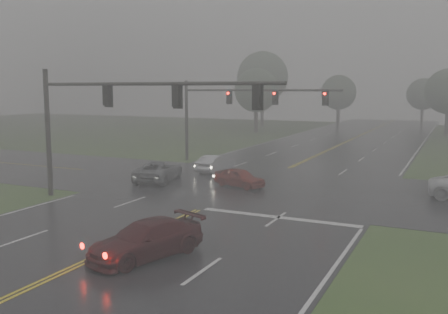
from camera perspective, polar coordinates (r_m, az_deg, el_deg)
The scene contains 13 objects.
main_road at distance 32.67m, azimuth 2.01°, elevation -3.83°, with size 18.00×160.00×0.02m, color black.
cross_street at distance 34.48m, azimuth 3.33°, elevation -3.22°, with size 120.00×14.00×0.02m, color black.
stop_bar at distance 26.00m, azimuth 6.26°, elevation -6.92°, with size 8.50×0.50×0.01m, color silver.
sedan_maroon at distance 20.26m, azimuth -8.84°, elevation -11.28°, with size 2.00×4.93×1.43m, color #3B0A0D.
sedan_red at distance 33.78m, azimuth 1.77°, elevation -3.44°, with size 1.49×3.70×1.26m, color maroon.
sedan_silver at distance 39.87m, azimuth -1.01°, elevation -1.70°, with size 1.41×4.04×1.33m, color #B6B8BE.
car_grey at distance 36.27m, azimuth -7.48°, elevation -2.72°, with size 2.37×5.14×1.43m, color #595C61.
signal_gantry_near at distance 29.22m, azimuth -12.82°, elevation 5.49°, with size 15.42×0.34×7.77m.
signal_gantry_far at distance 44.16m, azimuth 0.84°, elevation 6.00°, with size 14.45×0.37×7.33m.
tree_nw_a at distance 75.21m, azimuth 3.71°, elevation 7.61°, with size 6.56×6.56×9.64m.
tree_n_mid at distance 90.01m, azimuth 12.97°, elevation 7.18°, with size 6.10×6.10×8.96m.
tree_nw_b at distance 88.01m, azimuth 4.43°, elevation 9.10°, with size 8.88×8.88×13.04m.
tree_n_far at distance 98.41m, azimuth 21.79°, elevation 6.69°, with size 5.79×5.79×8.51m.
Camera 1 is at (12.65, -9.39, 6.60)m, focal length 40.00 mm.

